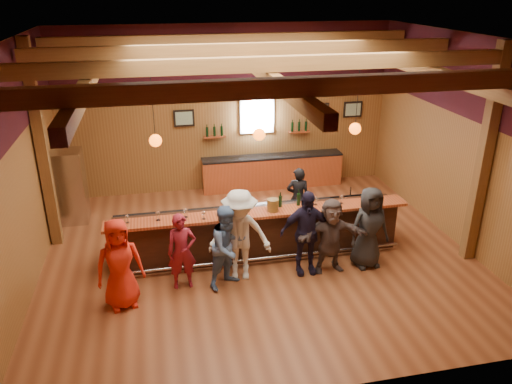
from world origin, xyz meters
TOP-DOWN VIEW (x-y plane):
  - room at (0.00, 0.06)m, footprint 9.04×9.00m
  - bar_counter at (0.02, 0.15)m, footprint 6.30×1.07m
  - back_bar_cabinet at (1.20, 3.72)m, footprint 4.00×0.52m
  - window at (0.80, 3.95)m, footprint 0.95×0.09m
  - framed_pictures at (1.67, 3.94)m, footprint 5.35×0.05m
  - wine_shelves at (0.80, 3.88)m, footprint 3.00×0.18m
  - pendant_lights at (0.00, 0.00)m, footprint 4.24×0.24m
  - stainless_fridge at (-4.10, 2.60)m, footprint 0.70×0.70m
  - customer_orange at (-2.80, -1.27)m, footprint 0.95×0.73m
  - customer_redvest at (-1.68, -0.87)m, footprint 0.57×0.39m
  - customer_denim at (-0.81, -1.00)m, footprint 1.02×0.97m
  - customer_white at (-0.55, -0.79)m, footprint 1.34×0.94m
  - customer_navy at (0.76, -0.85)m, footprint 1.05×0.45m
  - customer_brown at (1.27, -0.89)m, footprint 1.47×0.49m
  - customer_dark at (2.10, -0.86)m, footprint 0.89×0.63m
  - bartender at (1.19, 1.13)m, footprint 0.62×0.48m
  - ice_bucket at (0.25, -0.19)m, footprint 0.24×0.24m
  - bottle_a at (0.45, -0.02)m, footprint 0.07×0.07m
  - bottle_b at (0.85, -0.02)m, footprint 0.08×0.08m
  - glass_a at (-2.66, -0.14)m, footprint 0.08×0.08m
  - glass_b at (-2.07, -0.15)m, footprint 0.09×0.09m
  - glass_c at (-1.52, -0.13)m, footprint 0.09×0.09m
  - glass_d at (-1.19, -0.28)m, footprint 0.08×0.08m
  - glass_e at (-0.58, -0.11)m, footprint 0.07×0.07m
  - glass_f at (0.90, -0.22)m, footprint 0.09×0.09m
  - glass_g at (1.21, -0.08)m, footprint 0.08×0.08m
  - glass_h at (1.76, -0.13)m, footprint 0.09×0.09m

SIDE VIEW (x-z plane):
  - back_bar_cabinet at x=1.20m, z-range 0.00..0.95m
  - bar_counter at x=0.02m, z-range -0.03..1.08m
  - bartender at x=1.19m, z-range 0.00..1.50m
  - customer_redvest at x=-1.68m, z-range 0.00..1.52m
  - customer_brown at x=1.27m, z-range 0.00..1.57m
  - customer_denim at x=-0.81m, z-range 0.00..1.67m
  - customer_orange at x=-2.80m, z-range 0.00..1.72m
  - customer_dark at x=2.10m, z-range 0.00..1.73m
  - customer_navy at x=0.76m, z-range 0.00..1.77m
  - stainless_fridge at x=-4.10m, z-range 0.00..1.80m
  - customer_white at x=-0.55m, z-range 0.00..1.88m
  - glass_e at x=-0.58m, z-range 1.15..1.31m
  - glass_a at x=-2.66m, z-range 1.15..1.32m
  - glass_d at x=-1.19m, z-range 1.15..1.32m
  - bottle_a at x=0.45m, z-range 1.07..1.40m
  - ice_bucket at x=0.25m, z-range 1.11..1.37m
  - glass_g at x=1.21m, z-range 1.15..1.33m
  - bottle_b at x=0.85m, z-range 1.07..1.42m
  - glass_h at x=1.76m, z-range 1.15..1.34m
  - glass_c at x=-1.52m, z-range 1.15..1.34m
  - glass_b at x=-2.07m, z-range 1.15..1.35m
  - glass_f at x=0.90m, z-range 1.15..1.35m
  - wine_shelves at x=0.80m, z-range 1.47..1.77m
  - window at x=0.80m, z-range 1.57..2.52m
  - framed_pictures at x=1.67m, z-range 1.88..2.33m
  - pendant_lights at x=0.00m, z-range 2.02..3.39m
  - room at x=0.00m, z-range 0.95..5.47m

